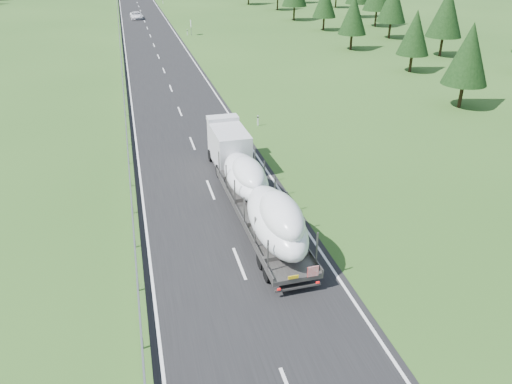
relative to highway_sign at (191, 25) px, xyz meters
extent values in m
cube|color=black|center=(-7.20, 20.00, -1.80)|extent=(10.00, 400.00, 0.02)
cube|color=slate|center=(-12.50, 20.00, -1.21)|extent=(0.08, 400.00, 0.32)
cube|color=silver|center=(-0.70, -50.00, -1.31)|extent=(0.12, 0.07, 1.00)
cube|color=black|center=(-0.70, -50.00, -0.99)|extent=(0.13, 0.08, 0.12)
cube|color=silver|center=(-0.70, 0.00, -1.31)|extent=(0.12, 0.07, 1.00)
cube|color=black|center=(-0.70, 0.00, -0.99)|extent=(0.13, 0.08, 0.12)
cube|color=silver|center=(-0.70, 50.00, -1.31)|extent=(0.12, 0.07, 1.00)
cube|color=black|center=(-0.70, 50.00, -0.99)|extent=(0.13, 0.08, 0.12)
cylinder|color=slate|center=(0.00, 0.00, -0.81)|extent=(0.08, 0.08, 2.00)
cube|color=silver|center=(0.00, 0.00, 0.19)|extent=(0.05, 0.90, 1.20)
cylinder|color=black|center=(33.00, -26.98, -0.17)|extent=(0.36, 0.36, 3.27)
cone|color=black|center=(33.00, -26.98, 4.37)|extent=(5.09, 5.09, 6.82)
cylinder|color=black|center=(32.80, -11.69, -0.22)|extent=(0.36, 0.36, 3.18)
cone|color=black|center=(32.80, -11.69, 4.20)|extent=(4.95, 4.95, 6.63)
cylinder|color=black|center=(36.47, 0.94, -0.02)|extent=(0.36, 0.36, 3.58)
cylinder|color=black|center=(38.28, 13.71, -0.13)|extent=(0.36, 0.36, 3.36)
cylinder|color=black|center=(40.56, 30.90, -0.29)|extent=(0.36, 0.36, 3.03)
cylinder|color=black|center=(20.67, -49.71, -0.37)|extent=(0.36, 0.36, 2.87)
cone|color=black|center=(20.67, -49.71, 3.61)|extent=(4.47, 4.47, 5.98)
cylinder|color=black|center=(23.70, -34.64, -0.50)|extent=(0.36, 0.36, 2.62)
cone|color=black|center=(23.70, -34.64, 3.14)|extent=(4.07, 4.07, 5.46)
cylinder|color=black|center=(22.24, -19.29, -0.42)|extent=(0.36, 0.36, 2.77)
cone|color=black|center=(22.24, -19.29, 3.42)|extent=(4.31, 4.31, 5.77)
cylinder|color=black|center=(24.83, -1.04, -0.41)|extent=(0.36, 0.36, 2.80)
cone|color=black|center=(24.83, -1.04, 3.48)|extent=(4.36, 4.36, 5.83)
cylinder|color=black|center=(23.56, 12.77, -0.12)|extent=(0.36, 0.36, 3.37)
cylinder|color=black|center=(25.11, 30.15, -0.22)|extent=(0.36, 0.36, 3.17)
cube|color=silver|center=(-5.17, -58.71, -0.02)|extent=(2.46, 4.77, 2.64)
cube|color=black|center=(-5.17, -56.30, 0.46)|extent=(2.17, 0.12, 1.32)
cube|color=silver|center=(-5.17, -56.63, 1.45)|extent=(2.38, 1.18, 0.28)
cube|color=#5A5855|center=(-5.17, -59.65, -1.29)|extent=(2.42, 2.88, 0.24)
cylinder|color=black|center=(-6.25, -57.01, -1.34)|extent=(0.35, 0.95, 0.94)
cylinder|color=black|center=(-4.08, -57.01, -1.34)|extent=(0.35, 0.95, 0.94)
cylinder|color=black|center=(-6.25, -60.03, -1.34)|extent=(0.35, 0.95, 0.94)
cylinder|color=black|center=(-4.08, -60.03, -1.34)|extent=(0.35, 0.95, 0.94)
cube|color=#5A5855|center=(-5.17, -67.67, -0.94)|extent=(2.83, 13.26, 0.25)
cube|color=#5A5855|center=(-6.42, -67.67, -0.70)|extent=(0.34, 13.21, 0.23)
cube|color=#5A5855|center=(-3.91, -67.67, -0.70)|extent=(0.34, 13.21, 0.23)
cube|color=#5A5855|center=(-6.42, -73.34, 0.08)|extent=(0.07, 0.07, 1.79)
cube|color=#5A5855|center=(-3.91, -73.34, 0.08)|extent=(0.07, 0.07, 1.79)
cube|color=#5A5855|center=(-6.42, -71.07, 0.08)|extent=(0.07, 0.07, 1.79)
cube|color=#5A5855|center=(-3.91, -71.07, 0.08)|extent=(0.07, 0.07, 1.79)
cube|color=#5A5855|center=(-6.42, -68.81, 0.08)|extent=(0.07, 0.07, 1.79)
cube|color=#5A5855|center=(-3.91, -68.81, 0.08)|extent=(0.07, 0.07, 1.79)
cube|color=#5A5855|center=(-6.42, -66.54, 0.08)|extent=(0.07, 0.07, 1.79)
cube|color=#5A5855|center=(-3.91, -66.54, 0.08)|extent=(0.07, 0.07, 1.79)
cube|color=#5A5855|center=(-6.42, -64.28, 0.08)|extent=(0.07, 0.07, 1.79)
cube|color=#5A5855|center=(-3.91, -64.28, 0.08)|extent=(0.07, 0.07, 1.79)
cube|color=#5A5855|center=(-6.42, -62.01, 0.08)|extent=(0.07, 0.07, 1.79)
cube|color=#5A5855|center=(-3.91, -62.01, 0.08)|extent=(0.07, 0.07, 1.79)
cylinder|color=black|center=(-6.21, -72.77, -1.34)|extent=(0.40, 0.95, 0.94)
cylinder|color=black|center=(-4.13, -72.77, -1.34)|extent=(0.40, 0.95, 0.94)
cylinder|color=black|center=(-6.21, -71.64, -1.34)|extent=(0.40, 0.95, 0.94)
cylinder|color=black|center=(-4.13, -71.64, -1.34)|extent=(0.40, 0.95, 0.94)
cube|color=#5A5855|center=(-5.17, -74.23, -1.38)|extent=(2.36, 0.16, 0.11)
cube|color=red|center=(-4.46, -74.30, -0.53)|extent=(0.57, 0.05, 0.57)
cube|color=yellow|center=(-5.45, -74.30, -0.68)|extent=(0.52, 0.05, 0.17)
cube|color=red|center=(-6.16, -74.30, -1.24)|extent=(0.17, 0.06, 0.09)
cube|color=red|center=(-4.18, -74.30, -1.24)|extent=(0.17, 0.06, 0.09)
ellipsoid|color=white|center=(-5.17, -70.69, 0.35)|extent=(2.79, 7.23, 2.34)
ellipsoid|color=white|center=(-5.17, -71.59, 1.17)|extent=(2.10, 4.58, 1.87)
ellipsoid|color=white|center=(-5.17, -64.28, 0.07)|extent=(2.62, 6.77, 1.78)
ellipsoid|color=white|center=(-5.17, -65.12, 0.69)|extent=(1.97, 4.29, 1.42)
imported|color=white|center=(-8.64, 23.31, -1.09)|extent=(2.65, 5.28, 1.43)
camera|label=1|loc=(-11.80, -92.45, 13.61)|focal=35.00mm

